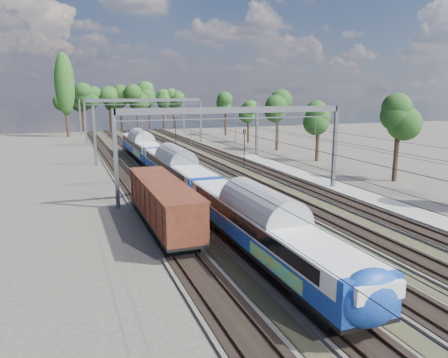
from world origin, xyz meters
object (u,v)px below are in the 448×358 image
object	(u,v)px
worker	(185,153)
freight_boxcar	(163,202)
signal_near	(176,129)
signal_far	(244,143)
emu_train	(177,165)

from	to	relation	value
worker	freight_boxcar	bearing A→B (deg)	176.43
freight_boxcar	worker	world-z (taller)	freight_boxcar
freight_boxcar	worker	bearing A→B (deg)	72.01
signal_near	signal_far	world-z (taller)	signal_near
emu_train	signal_far	size ratio (longest dim) A/B	12.16
freight_boxcar	worker	distance (m)	35.46
signal_near	emu_train	bearing A→B (deg)	-114.24
signal_far	signal_near	bearing A→B (deg)	90.85
worker	signal_near	bearing A→B (deg)	5.72
freight_boxcar	signal_far	bearing A→B (deg)	54.62
emu_train	worker	bearing A→B (deg)	72.47
emu_train	signal_near	distance (m)	35.42
worker	signal_far	world-z (taller)	signal_far
freight_boxcar	worker	xyz separation A→B (m)	(10.94, 33.71, -1.23)
emu_train	signal_far	bearing A→B (deg)	39.89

